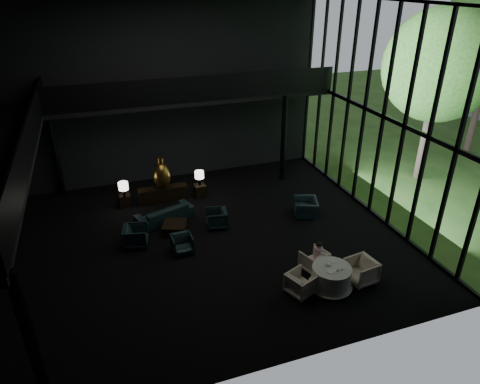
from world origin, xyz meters
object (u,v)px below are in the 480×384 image
object	(u,v)px
lounge_armchair_east	(217,218)
dining_chair_north	(314,260)
lounge_armchair_west	(136,234)
window_armchair	(306,205)
dining_chair_west	(301,282)
child	(319,250)
coffee_table	(175,228)
dining_table	(331,279)
table_lamp_right	(199,175)
dining_chair_east	(361,269)
sofa	(164,210)
side_table_left	(125,200)
bronze_urn	(162,175)
console	(163,194)
table_lamp_left	(123,187)
lounge_armchair_south	(182,244)
side_table_right	(200,190)

from	to	relation	value
lounge_armchair_east	dining_chair_north	distance (m)	4.28
lounge_armchair_west	lounge_armchair_east	size ratio (longest dim) A/B	1.16
window_armchair	dining_chair_west	world-z (taller)	window_armchair
child	coffee_table	bearing A→B (deg)	-43.70
window_armchair	dining_table	world-z (taller)	window_armchair
table_lamp_right	dining_chair_east	xyz separation A→B (m)	(3.31, -7.38, -0.51)
sofa	coffee_table	bearing A→B (deg)	83.43
coffee_table	dining_table	size ratio (longest dim) A/B	0.62
side_table_left	dining_chair_west	world-z (taller)	dining_chair_west
bronze_urn	child	size ratio (longest dim) A/B	2.27
console	dining_chair_east	distance (m)	8.91
lounge_armchair_west	lounge_armchair_east	xyz separation A→B (m)	(3.08, 0.29, -0.06)
bronze_urn	dining_chair_east	xyz separation A→B (m)	(4.91, -7.40, -0.75)
lounge_armchair_east	dining_table	world-z (taller)	lounge_armchair_east
lounge_armchair_east	dining_chair_north	bearing A→B (deg)	42.53
table_lamp_left	dining_chair_west	size ratio (longest dim) A/B	0.83
lounge_armchair_east	window_armchair	bearing A→B (deg)	96.21
dining_chair_east	child	bearing A→B (deg)	-143.60
table_lamp_left	dining_chair_north	distance (m)	8.32
side_table_left	lounge_armchair_east	world-z (taller)	lounge_armchair_east
side_table_left	table_lamp_left	size ratio (longest dim) A/B	0.77
table_lamp_left	child	bearing A→B (deg)	-48.88
dining_chair_east	console	bearing A→B (deg)	-154.81
table_lamp_right	dining_table	distance (m)	7.71
lounge_armchair_south	side_table_right	bearing A→B (deg)	65.62
table_lamp_left	lounge_armchair_east	size ratio (longest dim) A/B	0.85
dining_table	dining_chair_east	xyz separation A→B (m)	(1.04, -0.04, 0.15)
table_lamp_right	dining_chair_east	distance (m)	8.10
sofa	side_table_right	bearing A→B (deg)	-156.88
coffee_table	child	distance (m)	5.53
bronze_urn	sofa	size ratio (longest dim) A/B	0.56
dining_table	dining_chair_north	world-z (taller)	dining_chair_north
bronze_urn	dining_chair_east	size ratio (longest dim) A/B	1.42
lounge_armchair_south	dining_chair_west	xyz separation A→B (m)	(2.93, -3.32, 0.06)
lounge_armchair_west	side_table_right	bearing A→B (deg)	-33.99
console	coffee_table	size ratio (longest dim) A/B	2.39
dining_chair_north	side_table_right	bearing A→B (deg)	-88.97
table_lamp_left	lounge_armchair_south	bearing A→B (deg)	-68.36
dining_chair_east	dining_chair_west	size ratio (longest dim) A/B	1.19
side_table_right	table_lamp_left	bearing A→B (deg)	-178.68
table_lamp_right	dining_chair_east	world-z (taller)	table_lamp_right
side_table_left	dining_chair_east	world-z (taller)	dining_chair_east
window_armchair	dining_chair_east	xyz separation A→B (m)	(-0.31, -4.38, 0.06)
side_table_right	coffee_table	size ratio (longest dim) A/B	0.61
lounge_armchair_east	child	xyz separation A→B (m)	(2.36, -3.68, 0.36)
side_table_right	child	distance (m)	6.83
lounge_armchair_east	coffee_table	world-z (taller)	lounge_armchair_east
console	window_armchair	xyz separation A→B (m)	(5.22, -3.06, 0.10)
console	side_table_right	xyz separation A→B (m)	(1.60, -0.04, -0.06)
lounge_armchair_west	table_lamp_left	bearing A→B (deg)	13.51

